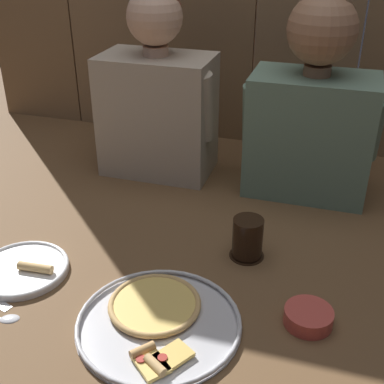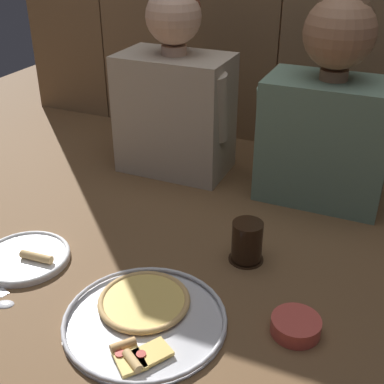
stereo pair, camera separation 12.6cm
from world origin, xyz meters
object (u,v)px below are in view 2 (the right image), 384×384
object	(u,v)px
dinner_plate	(25,257)
dipping_bowl	(296,325)
diner_right	(329,110)
drinking_glass	(247,242)
diner_left	(175,94)
pizza_tray	(144,315)

from	to	relation	value
dinner_plate	dipping_bowl	distance (m)	0.70
diner_right	drinking_glass	bearing A→B (deg)	-103.64
dinner_plate	drinking_glass	distance (m)	0.57
diner_left	diner_right	world-z (taller)	diner_right
diner_left	diner_right	xyz separation A→B (m)	(0.50, 0.00, 0.01)
drinking_glass	diner_left	size ratio (longest dim) A/B	0.18
pizza_tray	diner_left	distance (m)	0.80
diner_right	dipping_bowl	bearing A→B (deg)	-82.84
pizza_tray	diner_right	bearing A→B (deg)	71.54
diner_left	diner_right	distance (m)	0.50
pizza_tray	diner_right	world-z (taller)	diner_right
dinner_plate	dipping_bowl	xyz separation A→B (m)	(0.70, 0.03, 0.01)
dipping_bowl	diner_right	size ratio (longest dim) A/B	0.18
dinner_plate	drinking_glass	size ratio (longest dim) A/B	2.08
dipping_bowl	drinking_glass	bearing A→B (deg)	131.00
dinner_plate	diner_left	xyz separation A→B (m)	(0.12, 0.65, 0.26)
diner_left	diner_right	size ratio (longest dim) A/B	0.99
pizza_tray	dipping_bowl	world-z (taller)	dipping_bowl
pizza_tray	diner_left	world-z (taller)	diner_left
drinking_glass	dipping_bowl	bearing A→B (deg)	-49.00
dinner_plate	dipping_bowl	size ratio (longest dim) A/B	2.14
pizza_tray	drinking_glass	world-z (taller)	drinking_glass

